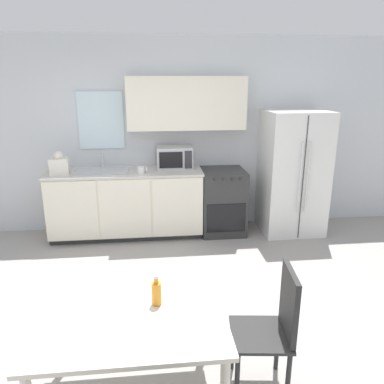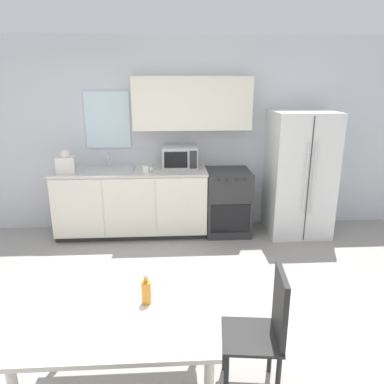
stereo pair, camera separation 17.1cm
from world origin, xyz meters
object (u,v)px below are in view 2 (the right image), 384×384
object	(u,v)px
oven_range	(227,202)
dining_table	(121,321)
refrigerator	(299,174)
dining_chair_side	(266,325)
coffee_mug	(146,170)
microwave	(180,157)
drink_bottle	(146,291)

from	to	relation	value
oven_range	dining_table	size ratio (longest dim) A/B	0.77
oven_range	refrigerator	world-z (taller)	refrigerator
dining_table	dining_chair_side	xyz separation A→B (m)	(0.97, 0.04, -0.10)
refrigerator	dining_chair_side	size ratio (longest dim) A/B	1.85
oven_range	dining_table	bearing A→B (deg)	-111.42
coffee_mug	dining_chair_side	distance (m)	2.91
refrigerator	dining_chair_side	distance (m)	3.07
microwave	dining_table	distance (m)	3.08
oven_range	drink_bottle	world-z (taller)	drink_bottle
microwave	dining_chair_side	world-z (taller)	microwave
drink_bottle	dining_chair_side	bearing A→B (deg)	-2.18
coffee_mug	oven_range	bearing A→B (deg)	7.83
drink_bottle	coffee_mug	bearing A→B (deg)	93.04
oven_range	microwave	xyz separation A→B (m)	(-0.67, 0.11, 0.63)
oven_range	coffee_mug	size ratio (longest dim) A/B	6.95
microwave	oven_range	bearing A→B (deg)	-9.27
dining_table	dining_chair_side	size ratio (longest dim) A/B	1.27
dining_table	microwave	bearing A→B (deg)	81.07
coffee_mug	drink_bottle	size ratio (longest dim) A/B	0.61
oven_range	dining_chair_side	xyz separation A→B (m)	(-0.17, -2.87, 0.08)
microwave	dining_chair_side	bearing A→B (deg)	-80.57
oven_range	refrigerator	size ratio (longest dim) A/B	0.53
oven_range	coffee_mug	world-z (taller)	coffee_mug
oven_range	drink_bottle	xyz separation A→B (m)	(-0.97, -2.84, 0.35)
microwave	dining_chair_side	distance (m)	3.07
dining_chair_side	oven_range	bearing A→B (deg)	3.31
oven_range	drink_bottle	size ratio (longest dim) A/B	4.27
microwave	coffee_mug	distance (m)	0.53
refrigerator	dining_chair_side	bearing A→B (deg)	-112.41
microwave	coffee_mug	bearing A→B (deg)	-149.85
oven_range	dining_chair_side	size ratio (longest dim) A/B	0.98
dining_table	drink_bottle	bearing A→B (deg)	22.06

